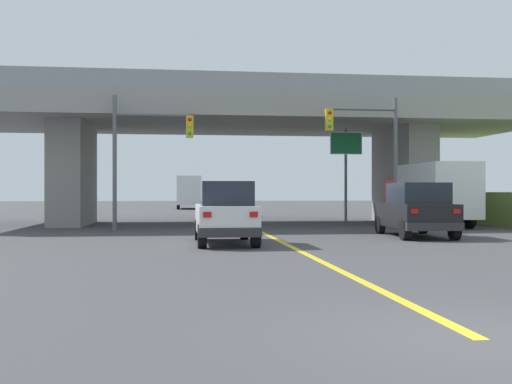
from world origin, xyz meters
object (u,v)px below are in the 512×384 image
at_px(suv_lead, 225,213).
at_px(suv_crossing, 416,210).
at_px(sedan_oncoming, 220,201).
at_px(box_truck, 431,194).
at_px(traffic_signal_nearside, 372,144).
at_px(traffic_signal_farside, 141,146).
at_px(semi_truck_distant, 189,192).
at_px(highway_sign, 346,154).

distance_m(suv_lead, suv_crossing, 7.63).
bearing_deg(sedan_oncoming, box_truck, -55.63).
xyz_separation_m(traffic_signal_nearside, traffic_signal_farside, (-10.14, 0.59, -0.13)).
height_order(sedan_oncoming, traffic_signal_farside, traffic_signal_farside).
bearing_deg(traffic_signal_nearside, semi_truck_distant, 102.39).
bearing_deg(traffic_signal_nearside, traffic_signal_farside, 176.64).
bearing_deg(traffic_signal_farside, suv_crossing, -25.23).
relative_size(traffic_signal_nearside, traffic_signal_farside, 1.00).
relative_size(traffic_signal_nearside, semi_truck_distant, 0.89).
distance_m(traffic_signal_nearside, semi_truck_distant, 35.26).
relative_size(suv_lead, traffic_signal_farside, 0.75).
distance_m(highway_sign, semi_truck_distant, 30.92).
bearing_deg(suv_crossing, traffic_signal_nearside, 97.88).
relative_size(sedan_oncoming, traffic_signal_farside, 0.78).
xyz_separation_m(suv_crossing, semi_truck_distant, (-7.83, 38.69, 0.65)).
bearing_deg(traffic_signal_nearside, suv_lead, -137.38).
bearing_deg(sedan_oncoming, suv_lead, -93.44).
bearing_deg(semi_truck_distant, suv_lead, -89.28).
distance_m(traffic_signal_nearside, traffic_signal_farside, 10.16).
distance_m(sedan_oncoming, traffic_signal_farside, 16.47).
distance_m(sedan_oncoming, highway_sign, 13.33).
bearing_deg(traffic_signal_nearside, sedan_oncoming, 109.28).
xyz_separation_m(sedan_oncoming, traffic_signal_nearside, (5.67, -16.22, 2.79)).
xyz_separation_m(suv_crossing, traffic_signal_nearside, (-0.28, 4.32, 2.79)).
distance_m(suv_lead, box_truck, 14.01).
bearing_deg(semi_truck_distant, traffic_signal_nearside, -77.61).
xyz_separation_m(suv_lead, highway_sign, (7.08, 10.95, 2.65)).
relative_size(suv_lead, suv_crossing, 0.93).
height_order(traffic_signal_farside, semi_truck_distant, traffic_signal_farside).
relative_size(traffic_signal_nearside, highway_sign, 1.19).
bearing_deg(highway_sign, box_truck, -28.81).
relative_size(box_truck, semi_truck_distant, 1.05).
relative_size(highway_sign, semi_truck_distant, 0.75).
height_order(suv_lead, semi_truck_distant, semi_truck_distant).
xyz_separation_m(traffic_signal_nearside, semi_truck_distant, (-7.56, 34.38, -2.14)).
distance_m(suv_crossing, highway_sign, 9.18).
bearing_deg(box_truck, suv_lead, -140.50).
bearing_deg(suv_lead, suv_crossing, 16.47).
bearing_deg(sedan_oncoming, traffic_signal_nearside, -70.72).
xyz_separation_m(suv_crossing, highway_sign, (-0.24, 8.79, 2.65)).
distance_m(suv_lead, semi_truck_distant, 40.86).
relative_size(suv_lead, semi_truck_distant, 0.67).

